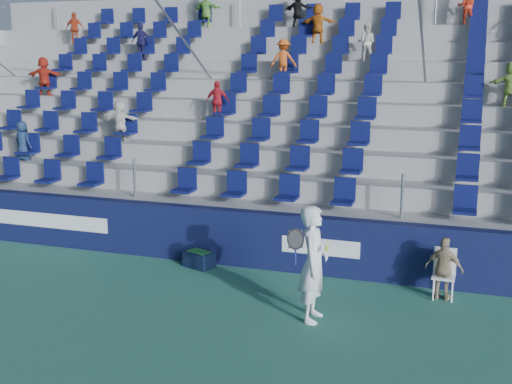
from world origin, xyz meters
The scene contains 7 objects.
ground centered at (0.00, 0.00, 0.00)m, with size 70.00×70.00×0.00m, color #307159.
sponsor_wall centered at (0.00, 3.15, 0.60)m, with size 24.00×0.32×1.20m.
grandstand centered at (0.00, 8.24, 2.14)m, with size 24.00×8.17×6.63m.
tennis_player centered at (1.87, 0.85, 0.99)m, with size 0.69×0.74×1.98m.
line_judge_chair centered at (3.92, 2.65, 0.53)m, with size 0.42×0.43×0.92m.
line_judge centered at (3.92, 2.50, 0.59)m, with size 0.69×0.29×1.18m, color tan.
ball_bin centered at (-1.05, 2.75, 0.19)m, with size 0.71×0.58×0.34m.
Camera 1 is at (4.23, -9.11, 4.44)m, focal length 45.00 mm.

